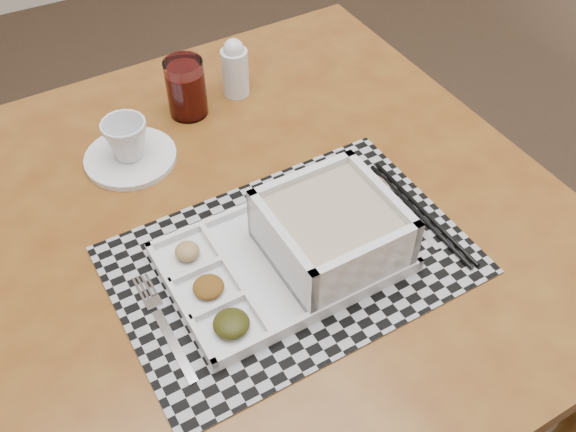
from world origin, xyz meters
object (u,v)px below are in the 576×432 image
object	(u,v)px
cup	(126,139)
creamer_bottle	(235,68)
juice_glass	(186,90)
dining_table	(250,246)
serving_tray	(316,241)

from	to	relation	value
cup	creamer_bottle	bearing A→B (deg)	42.35
cup	juice_glass	bearing A→B (deg)	50.77
juice_glass	cup	bearing A→B (deg)	-150.08
cup	juice_glass	size ratio (longest dim) A/B	0.70
dining_table	juice_glass	distance (m)	0.30
serving_tray	creamer_bottle	size ratio (longest dim) A/B	3.00
dining_table	serving_tray	bearing A→B (deg)	-67.83
dining_table	creamer_bottle	bearing A→B (deg)	69.32
dining_table	creamer_bottle	world-z (taller)	creamer_bottle
serving_tray	juice_glass	world-z (taller)	juice_glass
cup	juice_glass	xyz separation A→B (m)	(0.13, 0.08, 0.00)
serving_tray	juice_glass	bearing A→B (deg)	95.35
dining_table	creamer_bottle	distance (m)	0.34
dining_table	serving_tray	distance (m)	0.17
serving_tray	creamer_bottle	bearing A→B (deg)	81.58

